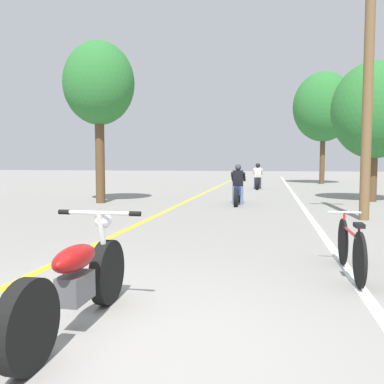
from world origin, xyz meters
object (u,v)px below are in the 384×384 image
at_px(roadside_tree_left, 99,85).
at_px(roadside_tree_right_near, 375,111).
at_px(utility_pole, 368,92).
at_px(motorcycle_foreground, 77,282).
at_px(roadside_tree_right_far, 324,107).
at_px(motorcycle_rider_lead, 238,189).
at_px(bicycle_parked, 351,248).
at_px(motorcycle_rider_far, 258,179).

bearing_deg(roadside_tree_left, roadside_tree_right_near, 13.75).
height_order(utility_pole, motorcycle_foreground, utility_pole).
height_order(roadside_tree_right_far, motorcycle_rider_lead, roadside_tree_right_far).
relative_size(motorcycle_foreground, motorcycle_rider_lead, 1.02).
bearing_deg(motorcycle_rider_lead, bicycle_parked, -75.92).
xyz_separation_m(motorcycle_foreground, motorcycle_rider_far, (0.96, 18.60, 0.10)).
xyz_separation_m(motorcycle_rider_far, bicycle_parked, (1.66, -16.37, -0.17)).
distance_m(utility_pole, roadside_tree_left, 8.60).
relative_size(roadside_tree_right_far, roadside_tree_left, 1.30).
relative_size(utility_pole, roadside_tree_right_far, 0.85).
height_order(motorcycle_rider_far, bicycle_parked, motorcycle_rider_far).
distance_m(roadside_tree_left, motorcycle_rider_far, 10.53).
relative_size(motorcycle_foreground, bicycle_parked, 1.17).
bearing_deg(roadside_tree_right_far, roadside_tree_left, -122.67).
bearing_deg(roadside_tree_left, roadside_tree_right_far, 57.33).
relative_size(roadside_tree_right_near, motorcycle_rider_lead, 2.52).
bearing_deg(roadside_tree_left, utility_pole, -18.23).
bearing_deg(motorcycle_foreground, utility_pole, 62.39).
relative_size(roadside_tree_right_near, motorcycle_rider_far, 2.53).
distance_m(roadside_tree_right_near, motorcycle_rider_lead, 5.76).
relative_size(roadside_tree_right_near, roadside_tree_left, 0.90).
bearing_deg(roadside_tree_right_far, roadside_tree_right_near, -88.46).
bearing_deg(roadside_tree_left, motorcycle_foreground, -67.43).
relative_size(roadside_tree_right_far, motorcycle_rider_lead, 3.61).
height_order(roadside_tree_left, motorcycle_rider_lead, roadside_tree_left).
xyz_separation_m(roadside_tree_right_near, roadside_tree_left, (-9.44, -2.31, 0.81)).
height_order(roadside_tree_right_far, roadside_tree_left, roadside_tree_right_far).
relative_size(roadside_tree_left, bicycle_parked, 3.19).
xyz_separation_m(motorcycle_foreground, bicycle_parked, (2.62, 2.22, -0.07)).
distance_m(roadside_tree_right_near, bicycle_parked, 10.94).
distance_m(motorcycle_rider_far, bicycle_parked, 16.46).
height_order(roadside_tree_left, bicycle_parked, roadside_tree_left).
relative_size(roadside_tree_left, motorcycle_foreground, 2.73).
relative_size(roadside_tree_right_far, bicycle_parked, 4.13).
bearing_deg(motorcycle_foreground, bicycle_parked, 40.30).
xyz_separation_m(roadside_tree_left, motorcycle_foreground, (4.21, -10.14, -3.65)).
height_order(motorcycle_rider_lead, motorcycle_rider_far, motorcycle_rider_far).
distance_m(motorcycle_foreground, bicycle_parked, 3.44).
bearing_deg(roadside_tree_left, bicycle_parked, -49.17).
xyz_separation_m(roadside_tree_right_near, motorcycle_rider_lead, (-4.68, -1.93, -2.75)).
distance_m(roadside_tree_right_far, roadside_tree_left, 16.92).
relative_size(roadside_tree_left, motorcycle_rider_lead, 2.79).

